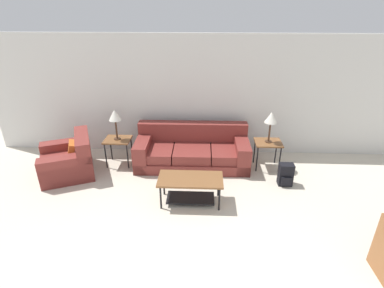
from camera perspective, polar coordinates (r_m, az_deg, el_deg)
wall_back at (r=6.56m, az=0.92°, el=9.06°), size 9.17×0.06×2.60m
couch at (r=6.33m, az=0.06°, el=-1.38°), size 2.35×1.01×0.82m
armchair at (r=6.46m, az=-22.33°, el=-2.93°), size 1.28×1.31×0.80m
coffee_table at (r=5.11m, az=-0.29°, el=-7.75°), size 1.09×0.53×0.48m
side_table_left at (r=6.41m, az=-13.94°, el=0.40°), size 0.53×0.45×0.58m
side_table_right at (r=6.29m, az=14.27°, el=-0.13°), size 0.53×0.45×0.58m
table_lamp_left at (r=6.20m, az=-14.49°, el=5.18°), size 0.25×0.25×0.64m
table_lamp_right at (r=6.07m, az=14.84°, el=4.72°), size 0.25×0.25×0.64m
backpack at (r=5.92m, az=17.42°, el=-5.62°), size 0.26×0.26×0.43m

